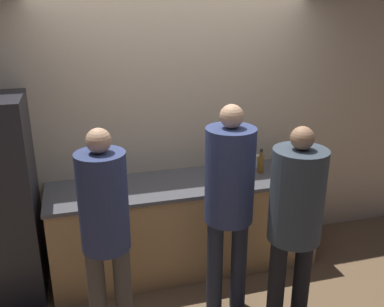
{
  "coord_description": "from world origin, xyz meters",
  "views": [
    {
      "loc": [
        -0.91,
        -3.12,
        2.47
      ],
      "look_at": [
        0.0,
        0.16,
        1.24
      ],
      "focal_mm": 40.0,
      "sensor_mm": 36.0,
      "label": 1
    }
  ],
  "objects_px": {
    "person_center": "(229,193)",
    "bottle_clear": "(277,155)",
    "person_right": "(296,212)",
    "cup_red": "(294,165)",
    "person_left": "(105,223)",
    "utensil_crock": "(254,160)",
    "fruit_bowl": "(228,171)",
    "bottle_amber": "(261,164)"
  },
  "relations": [
    {
      "from": "person_center",
      "to": "utensil_crock",
      "type": "bearing_deg",
      "value": 56.2
    },
    {
      "from": "person_right",
      "to": "utensil_crock",
      "type": "height_order",
      "value": "person_right"
    },
    {
      "from": "person_left",
      "to": "utensil_crock",
      "type": "bearing_deg",
      "value": 32.47
    },
    {
      "from": "bottle_amber",
      "to": "bottle_clear",
      "type": "height_order",
      "value": "bottle_amber"
    },
    {
      "from": "utensil_crock",
      "to": "person_right",
      "type": "bearing_deg",
      "value": -99.58
    },
    {
      "from": "cup_red",
      "to": "person_right",
      "type": "bearing_deg",
      "value": -118.2
    },
    {
      "from": "bottle_clear",
      "to": "cup_red",
      "type": "xyz_separation_m",
      "value": [
        0.07,
        -0.25,
        -0.02
      ]
    },
    {
      "from": "utensil_crock",
      "to": "cup_red",
      "type": "height_order",
      "value": "utensil_crock"
    },
    {
      "from": "bottle_amber",
      "to": "cup_red",
      "type": "distance_m",
      "value": 0.36
    },
    {
      "from": "person_right",
      "to": "cup_red",
      "type": "bearing_deg",
      "value": 61.8
    },
    {
      "from": "utensil_crock",
      "to": "cup_red",
      "type": "xyz_separation_m",
      "value": [
        0.34,
        -0.2,
        -0.01
      ]
    },
    {
      "from": "person_left",
      "to": "fruit_bowl",
      "type": "height_order",
      "value": "person_left"
    },
    {
      "from": "person_left",
      "to": "person_center",
      "type": "height_order",
      "value": "person_center"
    },
    {
      "from": "person_center",
      "to": "bottle_amber",
      "type": "xyz_separation_m",
      "value": [
        0.59,
        0.71,
        -0.09
      ]
    },
    {
      "from": "person_left",
      "to": "person_center",
      "type": "relative_size",
      "value": 0.96
    },
    {
      "from": "person_right",
      "to": "bottle_amber",
      "type": "distance_m",
      "value": 1.04
    },
    {
      "from": "person_right",
      "to": "bottle_amber",
      "type": "xyz_separation_m",
      "value": [
        0.19,
        1.03,
        -0.03
      ]
    },
    {
      "from": "utensil_crock",
      "to": "bottle_clear",
      "type": "xyz_separation_m",
      "value": [
        0.27,
        0.05,
        0.0
      ]
    },
    {
      "from": "fruit_bowl",
      "to": "bottle_amber",
      "type": "bearing_deg",
      "value": -4.95
    },
    {
      "from": "fruit_bowl",
      "to": "person_left",
      "type": "bearing_deg",
      "value": -145.88
    },
    {
      "from": "fruit_bowl",
      "to": "person_right",
      "type": "bearing_deg",
      "value": -82.96
    },
    {
      "from": "fruit_bowl",
      "to": "bottle_clear",
      "type": "xyz_separation_m",
      "value": [
        0.61,
        0.21,
        0.02
      ]
    },
    {
      "from": "fruit_bowl",
      "to": "utensil_crock",
      "type": "relative_size",
      "value": 1.6
    },
    {
      "from": "fruit_bowl",
      "to": "cup_red",
      "type": "relative_size",
      "value": 3.82
    },
    {
      "from": "person_center",
      "to": "fruit_bowl",
      "type": "bearing_deg",
      "value": 70.04
    },
    {
      "from": "person_left",
      "to": "utensil_crock",
      "type": "relative_size",
      "value": 7.3
    },
    {
      "from": "person_center",
      "to": "person_right",
      "type": "xyz_separation_m",
      "value": [
        0.4,
        -0.32,
        -0.06
      ]
    },
    {
      "from": "person_center",
      "to": "fruit_bowl",
      "type": "height_order",
      "value": "person_center"
    },
    {
      "from": "person_center",
      "to": "person_right",
      "type": "bearing_deg",
      "value": -38.35
    },
    {
      "from": "person_right",
      "to": "person_center",
      "type": "bearing_deg",
      "value": 141.65
    },
    {
      "from": "person_right",
      "to": "cup_red",
      "type": "relative_size",
      "value": 17.12
    },
    {
      "from": "person_left",
      "to": "person_center",
      "type": "distance_m",
      "value": 0.96
    },
    {
      "from": "utensil_crock",
      "to": "bottle_amber",
      "type": "bearing_deg",
      "value": -95.29
    },
    {
      "from": "person_center",
      "to": "person_right",
      "type": "height_order",
      "value": "person_center"
    },
    {
      "from": "person_left",
      "to": "bottle_clear",
      "type": "height_order",
      "value": "person_left"
    },
    {
      "from": "fruit_bowl",
      "to": "bottle_amber",
      "type": "relative_size",
      "value": 1.55
    },
    {
      "from": "person_left",
      "to": "cup_red",
      "type": "xyz_separation_m",
      "value": [
        1.89,
        0.79,
        -0.06
      ]
    },
    {
      "from": "utensil_crock",
      "to": "bottle_clear",
      "type": "height_order",
      "value": "utensil_crock"
    },
    {
      "from": "person_left",
      "to": "person_right",
      "type": "distance_m",
      "value": 1.37
    },
    {
      "from": "person_center",
      "to": "bottle_clear",
      "type": "xyz_separation_m",
      "value": [
        0.88,
        0.95,
        -0.12
      ]
    },
    {
      "from": "person_right",
      "to": "bottle_amber",
      "type": "height_order",
      "value": "person_right"
    },
    {
      "from": "person_center",
      "to": "utensil_crock",
      "type": "xyz_separation_m",
      "value": [
        0.6,
        0.9,
        -0.12
      ]
    }
  ]
}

